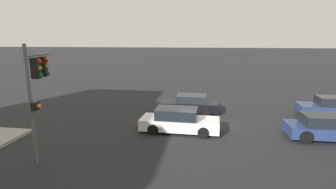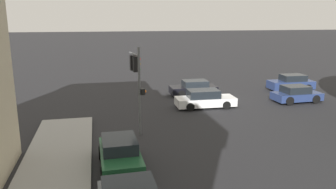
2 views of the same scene
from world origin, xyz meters
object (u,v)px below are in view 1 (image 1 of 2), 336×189
at_px(traffic_signal, 37,81).
at_px(crossing_car_0, 190,104).
at_px(crossing_car_2, 323,127).
at_px(crossing_car_1, 179,121).
at_px(crossing_car_3, 332,108).

distance_m(traffic_signal, crossing_car_0, 10.81).
height_order(traffic_signal, crossing_car_2, traffic_signal).
bearing_deg(crossing_car_1, crossing_car_3, 23.90).
relative_size(crossing_car_1, crossing_car_2, 1.18).
bearing_deg(traffic_signal, crossing_car_1, 28.72).
bearing_deg(traffic_signal, crossing_car_3, 19.69).
xyz_separation_m(crossing_car_0, crossing_car_1, (0.37, 4.13, 0.01)).
height_order(traffic_signal, crossing_car_0, traffic_signal).
xyz_separation_m(crossing_car_0, crossing_car_2, (-7.46, 4.16, 0.01)).
height_order(crossing_car_0, crossing_car_1, crossing_car_1).
height_order(traffic_signal, crossing_car_3, traffic_signal).
bearing_deg(crossing_car_3, crossing_car_0, 1.93).
xyz_separation_m(traffic_signal, crossing_car_3, (-15.69, -8.38, -2.85)).
relative_size(crossing_car_2, crossing_car_3, 0.92).
bearing_deg(traffic_signal, crossing_car_0, 45.91).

